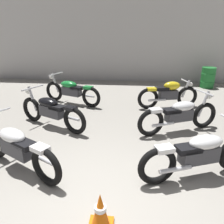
# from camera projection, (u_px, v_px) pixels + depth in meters

# --- Properties ---
(ground_plane) EXTENTS (60.00, 60.00, 0.00)m
(ground_plane) POSITION_uv_depth(u_px,v_px,m) (95.00, 211.00, 3.15)
(ground_plane) COLOR gray
(back_wall) EXTENTS (13.18, 0.24, 3.60)m
(back_wall) POSITION_uv_depth(u_px,v_px,m) (124.00, 41.00, 10.14)
(back_wall) COLOR #BCBAB7
(back_wall) RESTS_ON ground
(motorcycle_left_row_0) EXTENTS (1.95, 1.18, 0.97)m
(motorcycle_left_row_0) POSITION_uv_depth(u_px,v_px,m) (17.00, 147.00, 3.93)
(motorcycle_left_row_0) COLOR black
(motorcycle_left_row_0) RESTS_ON ground
(motorcycle_left_row_1) EXTENTS (1.99, 1.11, 0.97)m
(motorcycle_left_row_1) POSITION_uv_depth(u_px,v_px,m) (51.00, 110.00, 5.63)
(motorcycle_left_row_1) COLOR black
(motorcycle_left_row_1) RESTS_ON ground
(motorcycle_left_row_2) EXTENTS (2.06, 1.00, 0.97)m
(motorcycle_left_row_2) POSITION_uv_depth(u_px,v_px,m) (71.00, 91.00, 7.37)
(motorcycle_left_row_2) COLOR black
(motorcycle_left_row_2) RESTS_ON ground
(motorcycle_right_row_0) EXTENTS (2.07, 0.97, 0.97)m
(motorcycle_right_row_0) POSITION_uv_depth(u_px,v_px,m) (200.00, 153.00, 3.72)
(motorcycle_right_row_0) COLOR black
(motorcycle_right_row_0) RESTS_ON ground
(motorcycle_right_row_1) EXTENTS (2.03, 1.05, 0.97)m
(motorcycle_right_row_1) POSITION_uv_depth(u_px,v_px,m) (180.00, 114.00, 5.37)
(motorcycle_right_row_1) COLOR black
(motorcycle_right_row_1) RESTS_ON ground
(motorcycle_right_row_2) EXTENTS (1.93, 0.69, 0.88)m
(motorcycle_right_row_2) POSITION_uv_depth(u_px,v_px,m) (168.00, 94.00, 7.00)
(motorcycle_right_row_2) COLOR black
(motorcycle_right_row_2) RESTS_ON ground
(oil_drum) EXTENTS (0.59, 0.59, 0.85)m
(oil_drum) POSITION_uv_depth(u_px,v_px,m) (208.00, 77.00, 9.40)
(oil_drum) COLOR #1E722D
(oil_drum) RESTS_ON ground
(traffic_cone) EXTENTS (0.32, 0.32, 0.54)m
(traffic_cone) POSITION_uv_depth(u_px,v_px,m) (100.00, 212.00, 2.79)
(traffic_cone) COLOR orange
(traffic_cone) RESTS_ON ground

